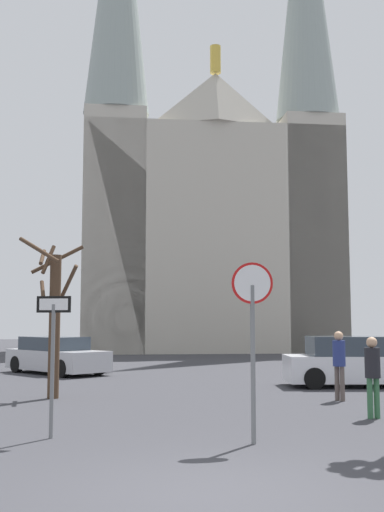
{
  "coord_description": "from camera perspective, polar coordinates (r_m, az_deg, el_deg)",
  "views": [
    {
      "loc": [
        -0.64,
        -7.47,
        2.03
      ],
      "look_at": [
        0.94,
        17.49,
        4.62
      ],
      "focal_mm": 43.44,
      "sensor_mm": 36.0,
      "label": 1
    }
  ],
  "objects": [
    {
      "name": "parked_car_near_white",
      "position": [
        19.96,
        14.67,
        -9.5
      ],
      "size": [
        4.34,
        1.92,
        1.53
      ],
      "color": "silver",
      "rests_on": "ground"
    },
    {
      "name": "stop_sign",
      "position": [
        10.49,
        5.6,
        -5.71
      ],
      "size": [
        0.7,
        0.08,
        3.0
      ],
      "color": "slate",
      "rests_on": "ground"
    },
    {
      "name": "cathedral",
      "position": [
        42.48,
        1.62,
        6.04
      ],
      "size": [
        17.07,
        11.02,
        35.77
      ],
      "color": "#BCB5A5",
      "rests_on": "ground"
    },
    {
      "name": "pedestrian_standing",
      "position": [
        13.65,
        16.29,
        -9.95
      ],
      "size": [
        0.32,
        0.32,
        1.68
      ],
      "color": "#33663F",
      "rests_on": "ground"
    },
    {
      "name": "pedestrian_walking",
      "position": [
        16.37,
        13.39,
        -9.16
      ],
      "size": [
        0.32,
        0.32,
        1.75
      ],
      "color": "#594C47",
      "rests_on": "ground"
    },
    {
      "name": "parked_car_far_silver",
      "position": [
        24.5,
        -12.39,
        -8.98
      ],
      "size": [
        4.38,
        4.56,
        1.39
      ],
      "color": "#B7B7BC",
      "rests_on": "ground"
    },
    {
      "name": "one_way_arrow_sign",
      "position": [
        11.21,
        -12.7,
        -8.17
      ],
      "size": [
        0.61,
        0.14,
        2.45
      ],
      "color": "slate",
      "rests_on": "ground"
    },
    {
      "name": "bare_tree",
      "position": [
        16.83,
        -12.61,
        -5.3
      ],
      "size": [
        1.6,
        1.77,
        4.21
      ],
      "color": "#473323",
      "rests_on": "ground"
    },
    {
      "name": "ground_plane",
      "position": [
        7.76,
        1.34,
        -21.09
      ],
      "size": [
        120.0,
        120.0,
        0.0
      ],
      "primitive_type": "plane",
      "color": "#38383D"
    }
  ]
}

